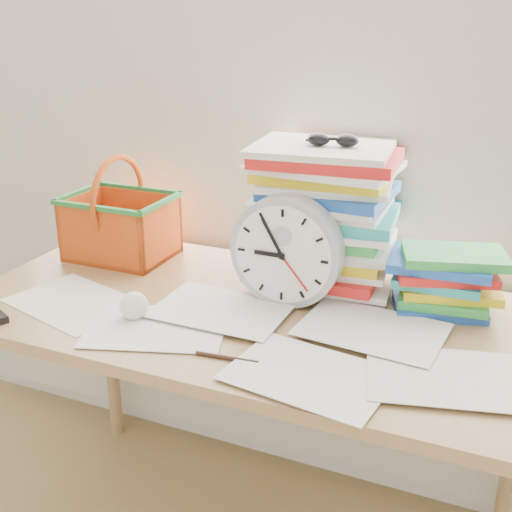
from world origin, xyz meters
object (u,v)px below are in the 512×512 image
at_px(desk, 247,336).
at_px(paper_stack, 325,217).
at_px(basket, 119,208).
at_px(clock, 287,251).
at_px(book_stack, 444,281).

xyz_separation_m(desk, paper_stack, (0.12, 0.22, 0.26)).
height_order(desk, paper_stack, paper_stack).
distance_m(desk, basket, 0.56).
bearing_deg(paper_stack, basket, -176.04).
height_order(desk, basket, basket).
height_order(clock, basket, basket).
relative_size(paper_stack, basket, 1.25).
bearing_deg(desk, clock, 39.85).
relative_size(desk, book_stack, 5.42).
height_order(desk, book_stack, book_stack).
xyz_separation_m(desk, basket, (-0.48, 0.18, 0.22)).
relative_size(book_stack, basket, 0.88).
bearing_deg(desk, basket, 159.47).
distance_m(clock, basket, 0.57).
bearing_deg(basket, paper_stack, 3.99).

